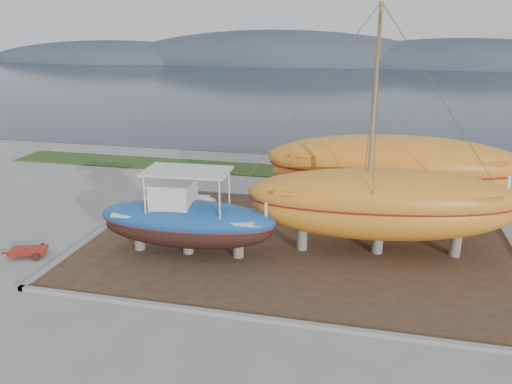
% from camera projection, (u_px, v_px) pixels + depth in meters
% --- Properties ---
extents(ground, '(140.00, 140.00, 0.00)m').
position_uv_depth(ground, '(280.00, 290.00, 17.98)').
color(ground, gray).
rests_on(ground, ground).
extents(dirt_patch, '(18.00, 12.00, 0.06)m').
position_uv_depth(dirt_patch, '(297.00, 245.00, 21.67)').
color(dirt_patch, '#422D1E').
rests_on(dirt_patch, ground).
extents(curb_frame, '(18.60, 12.60, 0.15)m').
position_uv_depth(curb_frame, '(297.00, 244.00, 21.66)').
color(curb_frame, gray).
rests_on(curb_frame, ground).
extents(grass_strip, '(44.00, 3.00, 0.08)m').
position_uv_depth(grass_strip, '(324.00, 174.00, 32.31)').
color(grass_strip, '#284219').
rests_on(grass_strip, ground).
extents(sea, '(260.00, 100.00, 0.04)m').
position_uv_depth(sea, '(357.00, 86.00, 82.77)').
color(sea, '#182430').
rests_on(sea, ground).
extents(mountain_ridge, '(200.00, 36.00, 20.00)m').
position_uv_depth(mountain_ridge, '(366.00, 65.00, 133.67)').
color(mountain_ridge, '#333D49').
rests_on(mountain_ridge, ground).
extents(blue_caique, '(7.54, 2.70, 3.58)m').
position_uv_depth(blue_caique, '(187.00, 212.00, 20.34)').
color(blue_caique, '#1A54A4').
rests_on(blue_caique, dirt_patch).
extents(white_dinghy, '(3.92, 2.04, 1.12)m').
position_uv_depth(white_dinghy, '(180.00, 206.00, 24.78)').
color(white_dinghy, silver).
rests_on(white_dinghy, dirt_patch).
extents(orange_sailboat, '(11.22, 4.58, 9.86)m').
position_uv_depth(orange_sailboat, '(386.00, 137.00, 19.39)').
color(orange_sailboat, orange).
rests_on(orange_sailboat, dirt_patch).
extents(orange_bare_hull, '(12.39, 4.37, 4.00)m').
position_uv_depth(orange_bare_hull, '(392.00, 178.00, 24.28)').
color(orange_bare_hull, orange).
rests_on(orange_bare_hull, dirt_patch).
extents(red_trailer, '(2.36, 1.72, 0.30)m').
position_uv_depth(red_trailer, '(28.00, 253.00, 20.66)').
color(red_trailer, '#A32112').
rests_on(red_trailer, ground).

